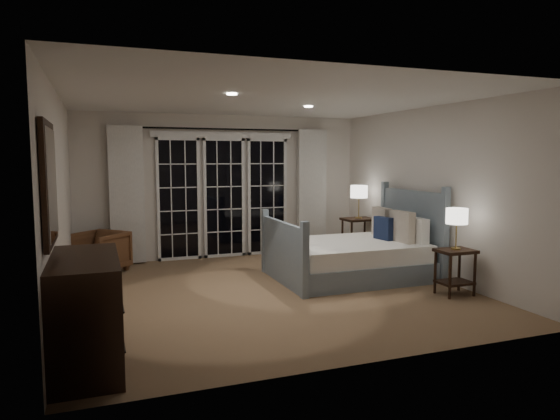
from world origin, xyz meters
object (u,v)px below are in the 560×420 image
object	(u,v)px
lamp_left	(457,217)
dresser	(86,311)
bed	(354,256)
armchair	(100,252)
nightstand_right	(358,231)
lamp_right	(359,192)
nightstand_left	(455,265)

from	to	relation	value
lamp_left	dresser	world-z (taller)	lamp_left
bed	armchair	world-z (taller)	bed
bed	nightstand_right	world-z (taller)	bed
lamp_left	bed	bearing A→B (deg)	120.10
nightstand_right	armchair	world-z (taller)	nightstand_right
bed	armchair	bearing A→B (deg)	155.36
bed	dresser	world-z (taller)	bed
lamp_left	nightstand_right	bearing A→B (deg)	89.22
nightstand_right	armchair	xyz separation A→B (m)	(-4.30, 0.32, -0.14)
dresser	nightstand_right	bearing A→B (deg)	36.45
dresser	armchair	bearing A→B (deg)	87.93
armchair	dresser	world-z (taller)	dresser
nightstand_right	bed	bearing A→B (deg)	-121.37
lamp_left	dresser	distance (m)	4.49
armchair	dresser	size ratio (longest dim) A/B	0.53
nightstand_right	dresser	bearing A→B (deg)	-143.55
nightstand_right	lamp_left	bearing A→B (deg)	-90.78
lamp_left	lamp_right	xyz separation A→B (m)	(0.04, 2.58, 0.15)
nightstand_right	armchair	bearing A→B (deg)	175.68
nightstand_right	armchair	size ratio (longest dim) A/B	1.00
nightstand_right	dresser	world-z (taller)	dresser
nightstand_right	nightstand_left	bearing A→B (deg)	-90.78
lamp_right	dresser	distance (m)	5.56
bed	dresser	size ratio (longest dim) A/B	1.65
bed	lamp_right	size ratio (longest dim) A/B	3.75
bed	nightstand_left	xyz separation A→B (m)	(0.75, -1.30, 0.06)
bed	nightstand_right	distance (m)	1.52
armchair	lamp_left	bearing A→B (deg)	10.66
nightstand_left	nightstand_right	xyz separation A→B (m)	(0.04, 2.58, 0.08)
nightstand_right	dresser	xyz separation A→B (m)	(-4.43, -3.28, 0.00)
lamp_right	dresser	bearing A→B (deg)	-143.55
nightstand_right	lamp_left	world-z (taller)	lamp_left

